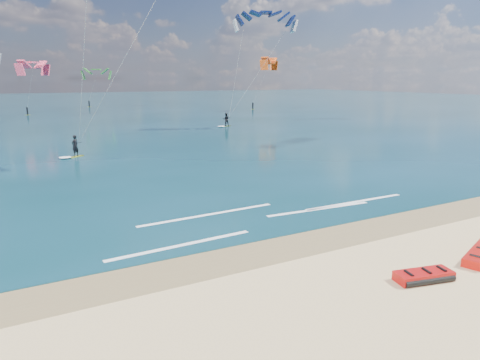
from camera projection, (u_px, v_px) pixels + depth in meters
name	position (u px, v px, depth m)	size (l,w,h in m)	color
ground	(98.00, 137.00, 48.45)	(320.00, 320.00, 0.00)	tan
wet_sand_strip	(271.00, 250.00, 16.65)	(320.00, 2.40, 0.01)	brown
sea	(50.00, 106.00, 103.44)	(320.00, 200.00, 0.04)	#092E33
packed_kite_mid	(423.00, 280.00, 14.16)	(2.13, 1.02, 0.37)	#BA0F0C
kitesurfer_main	(102.00, 40.00, 31.49)	(10.70, 10.90, 18.22)	#DCF11C
kitesurfer_far	(247.00, 62.00, 56.62)	(11.30, 6.28, 16.40)	#98C31D
shoreline_foam	(271.00, 216.00, 20.67)	(16.71, 3.64, 0.01)	white
distant_kites	(21.00, 85.00, 76.00)	(79.07, 35.42, 13.08)	#358932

